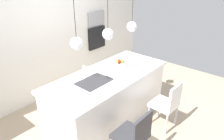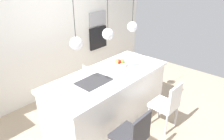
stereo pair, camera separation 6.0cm
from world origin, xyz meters
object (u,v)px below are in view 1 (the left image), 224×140
chair_near (134,135)px  chair_middle (167,103)px  oven (97,38)px  fruit_bowl (119,63)px  microwave (96,18)px

chair_near → chair_middle: size_ratio=0.96×
oven → chair_near: size_ratio=0.64×
fruit_bowl → microwave: microwave is taller
oven → chair_middle: size_ratio=0.62×
fruit_bowl → chair_middle: size_ratio=0.33×
fruit_bowl → microwave: bearing=58.8°
fruit_bowl → oven: oven is taller
oven → chair_middle: oven is taller
microwave → oven: 0.50m
microwave → chair_near: (-1.81, -2.51, -1.03)m
fruit_bowl → chair_near: bearing=-131.6°
oven → fruit_bowl: bearing=-121.2°
microwave → chair_middle: microwave is taller
microwave → chair_middle: 2.82m
fruit_bowl → oven: size_ratio=0.54×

